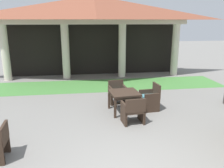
# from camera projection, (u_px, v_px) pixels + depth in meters

# --- Properties ---
(background_pavilion) EXTENTS (10.16, 2.94, 4.20)m
(background_pavilion) POSITION_uv_depth(u_px,v_px,m) (93.00, 15.00, 11.94)
(background_pavilion) COLOR beige
(background_pavilion) RESTS_ON ground
(lawn_strip) EXTENTS (11.96, 2.26, 0.01)m
(lawn_strip) POSITION_uv_depth(u_px,v_px,m) (97.00, 85.00, 11.13)
(lawn_strip) COLOR #47843D
(lawn_strip) RESTS_ON ground
(patio_table_mid_right) EXTENTS (1.00, 1.00, 0.71)m
(patio_table_mid_right) POSITION_uv_depth(u_px,v_px,m) (124.00, 95.00, 7.77)
(patio_table_mid_right) COLOR #38281E
(patio_table_mid_right) RESTS_ON ground
(patio_chair_mid_right_north) EXTENTS (0.65, 0.59, 0.83)m
(patio_chair_mid_right_north) POSITION_uv_depth(u_px,v_px,m) (117.00, 93.00, 8.70)
(patio_chair_mid_right_north) COLOR #38281E
(patio_chair_mid_right_north) RESTS_ON ground
(patio_chair_mid_right_east) EXTENTS (0.61, 0.63, 0.91)m
(patio_chair_mid_right_east) POSITION_uv_depth(u_px,v_px,m) (150.00, 98.00, 8.04)
(patio_chair_mid_right_east) COLOR #38281E
(patio_chair_mid_right_east) RESTS_ON ground
(patio_chair_mid_right_south) EXTENTS (0.67, 0.59, 0.83)m
(patio_chair_mid_right_south) POSITION_uv_depth(u_px,v_px,m) (133.00, 111.00, 6.95)
(patio_chair_mid_right_south) COLOR #38281E
(patio_chair_mid_right_south) RESTS_ON ground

